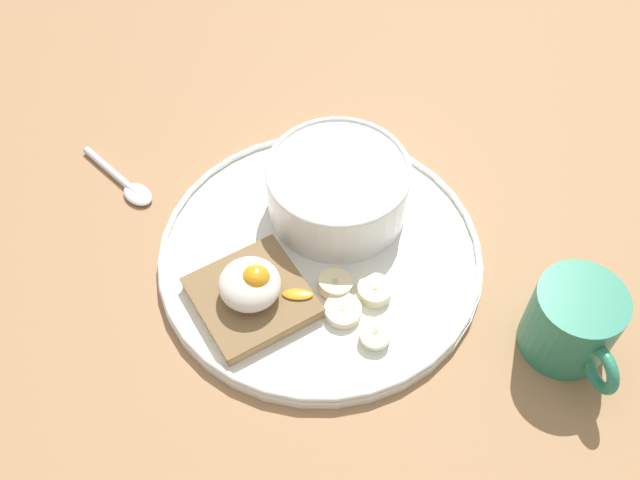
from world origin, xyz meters
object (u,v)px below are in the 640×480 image
at_px(banana_slice_front, 343,311).
at_px(banana_slice_left, 375,291).
at_px(banana_slice_right, 377,334).
at_px(coffee_mug, 573,322).
at_px(spoon, 125,183).
at_px(banana_slice_back, 335,284).
at_px(poached_egg, 251,284).
at_px(toast_slice, 252,297).
at_px(oatmeal_bowl, 338,189).

xyz_separation_m(banana_slice_front, banana_slice_left, (0.00, -0.04, 0.00)).
distance_m(banana_slice_right, coffee_mug, 0.17).
xyz_separation_m(banana_slice_left, coffee_mug, (-0.12, -0.12, 0.02)).
bearing_deg(spoon, banana_slice_left, -146.31).
bearing_deg(coffee_mug, banana_slice_front, 55.19).
relative_size(banana_slice_left, banana_slice_back, 0.89).
bearing_deg(coffee_mug, banana_slice_back, 47.88).
xyz_separation_m(coffee_mug, spoon, (0.36, 0.29, -0.03)).
bearing_deg(poached_egg, toast_slice, 60.11).
xyz_separation_m(oatmeal_bowl, banana_slice_back, (-0.08, 0.05, -0.02)).
bearing_deg(coffee_mug, banana_slice_left, 47.15).
relative_size(banana_slice_front, coffee_mug, 0.32).
bearing_deg(banana_slice_left, banana_slice_back, 51.28).
height_order(poached_egg, banana_slice_left, poached_egg).
distance_m(banana_slice_left, coffee_mug, 0.17).
distance_m(poached_egg, banana_slice_front, 0.09).
height_order(toast_slice, banana_slice_right, banana_slice_right).
height_order(banana_slice_front, banana_slice_right, banana_slice_right).
bearing_deg(poached_egg, spoon, 16.64).
relative_size(oatmeal_bowl, toast_slice, 1.36).
height_order(poached_egg, banana_slice_front, poached_egg).
distance_m(toast_slice, banana_slice_front, 0.08).
bearing_deg(banana_slice_front, banana_slice_left, -82.69).
bearing_deg(spoon, oatmeal_bowl, -127.12).
bearing_deg(oatmeal_bowl, coffee_mug, -154.20).
relative_size(poached_egg, banana_slice_right, 1.95).
bearing_deg(poached_egg, banana_slice_back, -105.64).
distance_m(oatmeal_bowl, spoon, 0.23).
bearing_deg(banana_slice_back, coffee_mug, -132.12).
relative_size(oatmeal_bowl, spoon, 1.29).
xyz_separation_m(banana_slice_left, banana_slice_back, (0.02, 0.03, -0.00)).
xyz_separation_m(banana_slice_left, banana_slice_right, (-0.04, 0.02, 0.00)).
distance_m(banana_slice_front, coffee_mug, 0.20).
xyz_separation_m(banana_slice_front, banana_slice_right, (-0.04, -0.01, 0.00)).
relative_size(banana_slice_back, spoon, 0.40).
height_order(banana_slice_left, banana_slice_back, same).
relative_size(banana_slice_left, banana_slice_right, 0.97).
xyz_separation_m(banana_slice_front, banana_slice_back, (0.03, -0.01, 0.00)).
bearing_deg(toast_slice, poached_egg, -119.89).
height_order(banana_slice_left, coffee_mug, coffee_mug).
xyz_separation_m(oatmeal_bowl, coffee_mug, (-0.22, -0.11, -0.00)).
height_order(poached_egg, banana_slice_back, poached_egg).
height_order(poached_egg, banana_slice_right, poached_egg).
distance_m(banana_slice_right, spoon, 0.31).
relative_size(oatmeal_bowl, banana_slice_left, 3.57).
xyz_separation_m(oatmeal_bowl, spoon, (0.13, 0.18, -0.04)).
distance_m(banana_slice_left, spoon, 0.29).
bearing_deg(oatmeal_bowl, toast_slice, 117.03).
relative_size(banana_slice_left, coffee_mug, 0.36).
relative_size(toast_slice, coffee_mug, 0.96).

